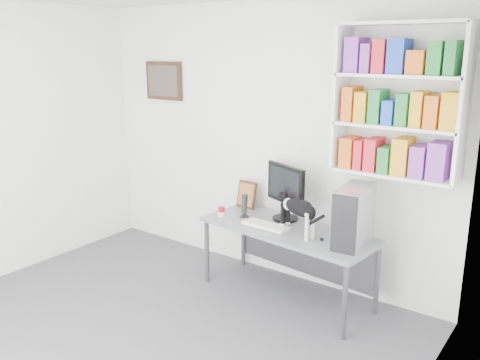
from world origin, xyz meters
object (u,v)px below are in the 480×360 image
at_px(bookshelf, 398,101).
at_px(cat, 298,216).
at_px(monitor, 286,192).
at_px(leaning_print, 247,194).
at_px(soup_can, 221,212).
at_px(keyboard, 266,225).
at_px(pc_tower, 354,216).
at_px(speaker, 244,205).
at_px(desk, 287,263).

height_order(bookshelf, cat, bookshelf).
relative_size(monitor, leaning_print, 1.95).
xyz_separation_m(leaning_print, soup_can, (-0.02, -0.39, -0.09)).
height_order(keyboard, pc_tower, pc_tower).
distance_m(monitor, speaker, 0.43).
bearing_deg(speaker, pc_tower, -13.73).
bearing_deg(monitor, speaker, -134.27).
relative_size(keyboard, speaker, 1.90).
bearing_deg(bookshelf, keyboard, -159.40).
bearing_deg(keyboard, bookshelf, 22.85).
height_order(desk, speaker, speaker).
relative_size(keyboard, soup_can, 4.65).
bearing_deg(pc_tower, soup_can, 177.90).
relative_size(bookshelf, speaker, 5.31).
distance_m(desk, keyboard, 0.41).
bearing_deg(cat, keyboard, -157.12).
xyz_separation_m(soup_can, cat, (0.84, 0.01, 0.12)).
bearing_deg(leaning_print, monitor, -5.22).
bearing_deg(desk, leaning_print, 162.00).
bearing_deg(keyboard, pc_tower, 8.17).
height_order(pc_tower, soup_can, pc_tower).
bearing_deg(leaning_print, bookshelf, 5.12).
xyz_separation_m(bookshelf, desk, (-0.83, -0.28, -1.51)).
height_order(leaning_print, cat, cat).
xyz_separation_m(bookshelf, cat, (-0.67, -0.36, -1.00)).
distance_m(desk, leaning_print, 0.86).
xyz_separation_m(desk, pc_tower, (0.63, -0.01, 0.59)).
bearing_deg(leaning_print, keyboard, -32.78).
distance_m(monitor, pc_tower, 0.80).
xyz_separation_m(speaker, cat, (0.66, -0.11, 0.05)).
distance_m(bookshelf, leaning_print, 1.81).
xyz_separation_m(monitor, leaning_print, (-0.52, 0.10, -0.13)).
xyz_separation_m(monitor, speaker, (-0.36, -0.16, -0.15)).
relative_size(bookshelf, keyboard, 2.79).
height_order(bookshelf, speaker, bookshelf).
height_order(soup_can, cat, cat).
distance_m(monitor, leaning_print, 0.55).
xyz_separation_m(speaker, soup_can, (-0.18, -0.13, -0.07)).
distance_m(keyboard, pc_tower, 0.84).
height_order(speaker, cat, cat).
distance_m(keyboard, leaning_print, 0.63).
relative_size(bookshelf, leaning_print, 4.45).
height_order(bookshelf, monitor, bookshelf).
distance_m(soup_can, cat, 0.85).
relative_size(monitor, speaker, 2.32).
bearing_deg(bookshelf, pc_tower, -123.69).
distance_m(bookshelf, soup_can, 1.92).
relative_size(leaning_print, cat, 0.51).
relative_size(desk, pc_tower, 3.30).
height_order(speaker, leaning_print, leaning_print).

